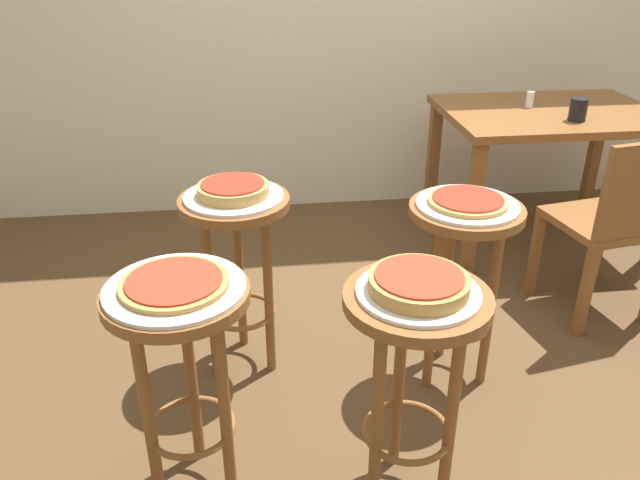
# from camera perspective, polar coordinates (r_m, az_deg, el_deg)

# --- Properties ---
(ground_plane) EXTENTS (6.00, 6.00, 0.00)m
(ground_plane) POSITION_cam_1_polar(r_m,az_deg,el_deg) (2.68, 6.51, -10.14)
(ground_plane) COLOR brown
(stool_foreground) EXTENTS (0.40, 0.40, 0.72)m
(stool_foreground) POSITION_cam_1_polar(r_m,az_deg,el_deg) (1.80, 8.43, -9.87)
(stool_foreground) COLOR brown
(stool_foreground) RESTS_ON ground_plane
(serving_plate_foreground) EXTENTS (0.33, 0.33, 0.01)m
(serving_plate_foreground) POSITION_cam_1_polar(r_m,az_deg,el_deg) (1.69, 8.86, -4.68)
(serving_plate_foreground) COLOR white
(serving_plate_foreground) RESTS_ON stool_foreground
(pizza_foreground) EXTENTS (0.27, 0.27, 0.05)m
(pizza_foreground) POSITION_cam_1_polar(r_m,az_deg,el_deg) (1.68, 8.92, -3.85)
(pizza_foreground) COLOR #B78442
(pizza_foreground) RESTS_ON serving_plate_foreground
(stool_middle) EXTENTS (0.40, 0.40, 0.72)m
(stool_middle) POSITION_cam_1_polar(r_m,az_deg,el_deg) (1.83, -12.38, -9.37)
(stool_middle) COLOR brown
(stool_middle) RESTS_ON ground_plane
(serving_plate_middle) EXTENTS (0.38, 0.38, 0.01)m
(serving_plate_middle) POSITION_cam_1_polar(r_m,az_deg,el_deg) (1.73, -12.99, -4.26)
(serving_plate_middle) COLOR silver
(serving_plate_middle) RESTS_ON stool_middle
(pizza_middle) EXTENTS (0.29, 0.29, 0.02)m
(pizza_middle) POSITION_cam_1_polar(r_m,az_deg,el_deg) (1.72, -13.04, -3.81)
(pizza_middle) COLOR #B78442
(pizza_middle) RESTS_ON serving_plate_middle
(stool_leftside) EXTENTS (0.40, 0.40, 0.72)m
(stool_leftside) POSITION_cam_1_polar(r_m,az_deg,el_deg) (2.32, 12.69, -1.19)
(stool_leftside) COLOR brown
(stool_leftside) RESTS_ON ground_plane
(serving_plate_leftside) EXTENTS (0.36, 0.36, 0.01)m
(serving_plate_leftside) POSITION_cam_1_polar(r_m,az_deg,el_deg) (2.24, 13.17, 3.11)
(serving_plate_leftside) COLOR silver
(serving_plate_leftside) RESTS_ON stool_leftside
(pizza_leftside) EXTENTS (0.28, 0.28, 0.02)m
(pizza_leftside) POSITION_cam_1_polar(r_m,az_deg,el_deg) (2.24, 13.21, 3.49)
(pizza_leftside) COLOR tan
(pizza_leftside) RESTS_ON serving_plate_leftside
(stool_rear) EXTENTS (0.40, 0.40, 0.72)m
(stool_rear) POSITION_cam_1_polar(r_m,az_deg,el_deg) (2.35, -7.53, -0.35)
(stool_rear) COLOR brown
(stool_rear) RESTS_ON ground_plane
(serving_plate_rear) EXTENTS (0.36, 0.36, 0.01)m
(serving_plate_rear) POSITION_cam_1_polar(r_m,az_deg,el_deg) (2.27, -7.81, 3.92)
(serving_plate_rear) COLOR silver
(serving_plate_rear) RESTS_ON stool_rear
(pizza_rear) EXTENTS (0.25, 0.25, 0.05)m
(pizza_rear) POSITION_cam_1_polar(r_m,az_deg,el_deg) (2.26, -7.86, 4.59)
(pizza_rear) COLOR tan
(pizza_rear) RESTS_ON serving_plate_rear
(dining_table) EXTENTS (1.09, 0.80, 0.74)m
(dining_table) POSITION_cam_1_polar(r_m,az_deg,el_deg) (3.54, 19.94, 9.37)
(dining_table) COLOR brown
(dining_table) RESTS_ON ground_plane
(cup_near_edge) EXTENTS (0.08, 0.08, 0.11)m
(cup_near_edge) POSITION_cam_1_polar(r_m,az_deg,el_deg) (3.34, 22.30, 10.85)
(cup_near_edge) COLOR black
(cup_near_edge) RESTS_ON dining_table
(condiment_shaker) EXTENTS (0.04, 0.04, 0.08)m
(condiment_shaker) POSITION_cam_1_polar(r_m,az_deg,el_deg) (3.52, 18.43, 11.96)
(condiment_shaker) COLOR white
(condiment_shaker) RESTS_ON dining_table
(wooden_chair) EXTENTS (0.47, 0.47, 0.85)m
(wooden_chair) POSITION_cam_1_polar(r_m,az_deg,el_deg) (2.96, 25.09, 1.59)
(wooden_chair) COLOR brown
(wooden_chair) RESTS_ON ground_plane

